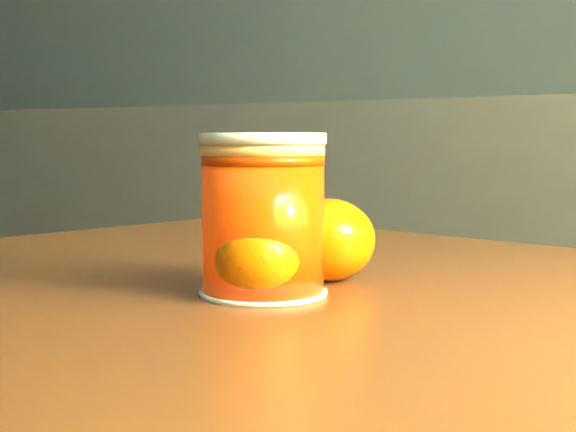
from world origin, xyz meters
The scene contains 5 objects.
kitchen_counter centered at (0.00, 1.45, 0.45)m, with size 3.15×0.60×0.90m, color #45454A.
table centered at (0.80, 0.17, 0.62)m, with size 1.06×0.84×0.71m.
juice_glass centered at (0.75, 0.14, 0.77)m, with size 0.09×0.09×0.11m.
orange_front centered at (0.76, 0.12, 0.74)m, with size 0.06×0.06×0.05m, color #DC6304.
orange_back centered at (0.76, 0.21, 0.75)m, with size 0.07×0.07×0.06m, color #DC6304.
Camera 1 is at (1.05, -0.31, 0.82)m, focal length 50.00 mm.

